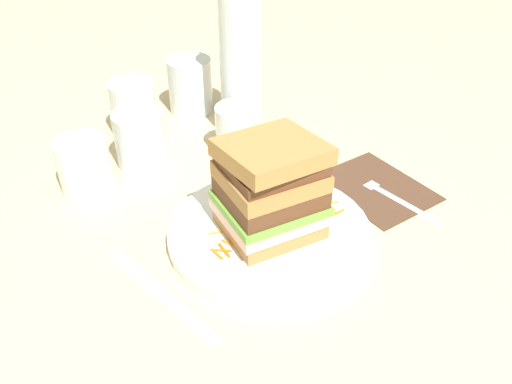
# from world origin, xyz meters

# --- Properties ---
(ground_plane) EXTENTS (3.00, 3.00, 0.00)m
(ground_plane) POSITION_xyz_m (0.00, 0.00, 0.00)
(ground_plane) COLOR #C6B289
(main_plate) EXTENTS (0.26, 0.26, 0.02)m
(main_plate) POSITION_xyz_m (0.00, -0.01, 0.01)
(main_plate) COLOR white
(main_plate) RESTS_ON ground_plane
(sandwich) EXTENTS (0.14, 0.13, 0.13)m
(sandwich) POSITION_xyz_m (0.00, -0.01, 0.08)
(sandwich) COLOR #A87A42
(sandwich) RESTS_ON main_plate
(carrot_shred_0) EXTENTS (0.01, 0.03, 0.00)m
(carrot_shred_0) POSITION_xyz_m (-0.07, -0.01, 0.02)
(carrot_shred_0) COLOR orange
(carrot_shred_0) RESTS_ON main_plate
(carrot_shred_1) EXTENTS (0.02, 0.01, 0.00)m
(carrot_shred_1) POSITION_xyz_m (-0.06, 0.02, 0.02)
(carrot_shred_1) COLOR orange
(carrot_shred_1) RESTS_ON main_plate
(carrot_shred_2) EXTENTS (0.00, 0.02, 0.00)m
(carrot_shred_2) POSITION_xyz_m (-0.08, -0.01, 0.02)
(carrot_shred_2) COLOR orange
(carrot_shred_2) RESTS_ON main_plate
(carrot_shred_3) EXTENTS (0.02, 0.02, 0.00)m
(carrot_shred_3) POSITION_xyz_m (-0.07, -0.01, 0.02)
(carrot_shred_3) COLOR orange
(carrot_shred_3) RESTS_ON main_plate
(carrot_shred_4) EXTENTS (0.01, 0.03, 0.00)m
(carrot_shred_4) POSITION_xyz_m (-0.06, -0.01, 0.02)
(carrot_shred_4) COLOR orange
(carrot_shred_4) RESTS_ON main_plate
(carrot_shred_5) EXTENTS (0.01, 0.02, 0.00)m
(carrot_shred_5) POSITION_xyz_m (-0.05, -0.01, 0.02)
(carrot_shred_5) COLOR orange
(carrot_shred_5) RESTS_ON main_plate
(carrot_shred_6) EXTENTS (0.02, 0.02, 0.00)m
(carrot_shred_6) POSITION_xyz_m (0.07, -0.01, 0.02)
(carrot_shred_6) COLOR orange
(carrot_shred_6) RESTS_ON main_plate
(carrot_shred_7) EXTENTS (0.02, 0.01, 0.00)m
(carrot_shred_7) POSITION_xyz_m (0.08, -0.01, 0.02)
(carrot_shred_7) COLOR orange
(carrot_shred_7) RESTS_ON main_plate
(carrot_shred_8) EXTENTS (0.01, 0.03, 0.00)m
(carrot_shred_8) POSITION_xyz_m (0.08, -0.03, 0.02)
(carrot_shred_8) COLOR orange
(carrot_shred_8) RESTS_ON main_plate
(carrot_shred_9) EXTENTS (0.02, 0.03, 0.00)m
(carrot_shred_9) POSITION_xyz_m (0.07, -0.02, 0.02)
(carrot_shred_9) COLOR orange
(carrot_shred_9) RESTS_ON main_plate
(carrot_shred_10) EXTENTS (0.03, 0.02, 0.00)m
(carrot_shred_10) POSITION_xyz_m (0.05, -0.04, 0.02)
(carrot_shred_10) COLOR orange
(carrot_shred_10) RESTS_ON main_plate
(carrot_shred_11) EXTENTS (0.03, 0.00, 0.00)m
(carrot_shred_11) POSITION_xyz_m (0.09, -0.05, 0.02)
(carrot_shred_11) COLOR orange
(carrot_shred_11) RESTS_ON main_plate
(carrot_shred_12) EXTENTS (0.03, 0.02, 0.00)m
(carrot_shred_12) POSITION_xyz_m (0.10, -0.02, 0.02)
(carrot_shred_12) COLOR orange
(carrot_shred_12) RESTS_ON main_plate
(carrot_shred_13) EXTENTS (0.02, 0.02, 0.00)m
(carrot_shred_13) POSITION_xyz_m (0.08, -0.03, 0.02)
(carrot_shred_13) COLOR orange
(carrot_shred_13) RESTS_ON main_plate
(napkin_dark) EXTENTS (0.14, 0.16, 0.00)m
(napkin_dark) POSITION_xyz_m (0.19, -0.03, 0.00)
(napkin_dark) COLOR #4C3323
(napkin_dark) RESTS_ON ground_plane
(fork) EXTENTS (0.02, 0.17, 0.00)m
(fork) POSITION_xyz_m (0.19, -0.05, 0.00)
(fork) COLOR silver
(fork) RESTS_ON napkin_dark
(knife) EXTENTS (0.03, 0.20, 0.00)m
(knife) POSITION_xyz_m (-0.16, -0.02, 0.00)
(knife) COLOR silver
(knife) RESTS_ON ground_plane
(juice_glass) EXTENTS (0.07, 0.07, 0.08)m
(juice_glass) POSITION_xyz_m (0.10, 0.18, 0.04)
(juice_glass) COLOR white
(juice_glass) RESTS_ON ground_plane
(water_bottle) EXTENTS (0.07, 0.07, 0.31)m
(water_bottle) POSITION_xyz_m (0.14, 0.23, 0.14)
(water_bottle) COLOR silver
(water_bottle) RESTS_ON ground_plane
(empty_tumbler_0) EXTENTS (0.08, 0.08, 0.10)m
(empty_tumbler_0) POSITION_xyz_m (0.12, 0.35, 0.05)
(empty_tumbler_0) COLOR silver
(empty_tumbler_0) RESTS_ON ground_plane
(empty_tumbler_1) EXTENTS (0.07, 0.07, 0.09)m
(empty_tumbler_1) POSITION_xyz_m (-0.00, 0.34, 0.05)
(empty_tumbler_1) COLOR silver
(empty_tumbler_1) RESTS_ON ground_plane
(empty_tumbler_2) EXTENTS (0.07, 0.07, 0.08)m
(empty_tumbler_2) POSITION_xyz_m (-0.13, 0.24, 0.04)
(empty_tumbler_2) COLOR silver
(empty_tumbler_2) RESTS_ON ground_plane
(empty_tumbler_3) EXTENTS (0.08, 0.08, 0.09)m
(empty_tumbler_3) POSITION_xyz_m (-0.04, 0.25, 0.04)
(empty_tumbler_3) COLOR silver
(empty_tumbler_3) RESTS_ON ground_plane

